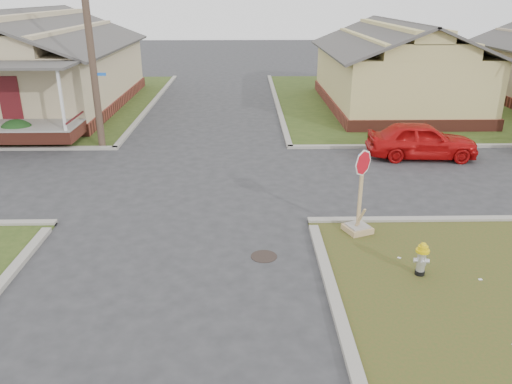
{
  "coord_description": "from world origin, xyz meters",
  "views": [
    {
      "loc": [
        1.78,
        -11.2,
        5.98
      ],
      "look_at": [
        2.04,
        1.0,
        1.1
      ],
      "focal_mm": 35.0,
      "sensor_mm": 36.0,
      "label": 1
    }
  ],
  "objects_px": {
    "fire_hydrant": "(422,257)",
    "red_sedan": "(422,140)",
    "utility_pole": "(89,30)",
    "stop_sign": "(359,215)"
  },
  "relations": [
    {
      "from": "utility_pole",
      "to": "stop_sign",
      "type": "distance_m",
      "value": 12.8
    },
    {
      "from": "fire_hydrant",
      "to": "stop_sign",
      "type": "height_order",
      "value": "stop_sign"
    },
    {
      "from": "red_sedan",
      "to": "fire_hydrant",
      "type": "bearing_deg",
      "value": 165.27
    },
    {
      "from": "fire_hydrant",
      "to": "red_sedan",
      "type": "distance_m",
      "value": 9.18
    },
    {
      "from": "stop_sign",
      "to": "red_sedan",
      "type": "relative_size",
      "value": 0.55
    },
    {
      "from": "utility_pole",
      "to": "red_sedan",
      "type": "height_order",
      "value": "utility_pole"
    },
    {
      "from": "utility_pole",
      "to": "stop_sign",
      "type": "bearing_deg",
      "value": -42.43
    },
    {
      "from": "fire_hydrant",
      "to": "red_sedan",
      "type": "xyz_separation_m",
      "value": [
        2.87,
        8.72,
        0.21
      ]
    },
    {
      "from": "utility_pole",
      "to": "fire_hydrant",
      "type": "xyz_separation_m",
      "value": [
        9.9,
        -10.38,
        -4.17
      ]
    },
    {
      "from": "utility_pole",
      "to": "stop_sign",
      "type": "height_order",
      "value": "utility_pole"
    }
  ]
}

